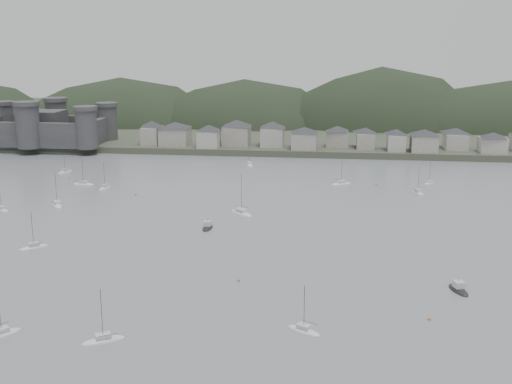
# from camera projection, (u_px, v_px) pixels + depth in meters

# --- Properties ---
(ground) EXTENTS (900.00, 900.00, 0.00)m
(ground) POSITION_uv_depth(u_px,v_px,m) (211.00, 302.00, 134.45)
(ground) COLOR slate
(ground) RESTS_ON ground
(far_shore_land) EXTENTS (900.00, 250.00, 3.00)m
(far_shore_land) POSITION_uv_depth(u_px,v_px,m) (298.00, 121.00, 418.80)
(far_shore_land) COLOR #383D2D
(far_shore_land) RESTS_ON ground
(forested_ridge) EXTENTS (851.55, 103.94, 102.57)m
(forested_ridge) POSITION_uv_depth(u_px,v_px,m) (303.00, 147.00, 396.47)
(forested_ridge) COLOR black
(forested_ridge) RESTS_ON ground
(castle) EXTENTS (66.00, 43.00, 20.00)m
(castle) POSITION_uv_depth(u_px,v_px,m) (43.00, 127.00, 320.11)
(castle) COLOR #373739
(castle) RESTS_ON far_shore_land
(waterfront_town) EXTENTS (451.48, 28.46, 12.92)m
(waterfront_town) POSITION_uv_depth(u_px,v_px,m) (391.00, 137.00, 303.20)
(waterfront_town) COLOR gray
(waterfront_town) RESTS_ON far_shore_land
(sailboat_lead) EXTENTS (7.40, 5.72, 9.93)m
(sailboat_lead) POSITION_uv_depth(u_px,v_px,m) (304.00, 331.00, 121.02)
(sailboat_lead) COLOR silver
(sailboat_lead) RESTS_ON ground
(moored_fleet) EXTENTS (266.99, 178.13, 14.02)m
(moored_fleet) POSITION_uv_depth(u_px,v_px,m) (226.00, 224.00, 191.02)
(moored_fleet) COLOR silver
(moored_fleet) RESTS_ON ground
(motor_launch_near) EXTENTS (4.85, 7.91, 3.79)m
(motor_launch_near) POSITION_uv_depth(u_px,v_px,m) (458.00, 290.00, 140.51)
(motor_launch_near) COLOR black
(motor_launch_near) RESTS_ON ground
(motor_launch_far) EXTENTS (2.76, 7.36, 3.76)m
(motor_launch_far) POSITION_uv_depth(u_px,v_px,m) (208.00, 227.00, 186.85)
(motor_launch_far) COLOR black
(motor_launch_far) RESTS_ON ground
(mooring_buoys) EXTENTS (180.33, 120.86, 0.70)m
(mooring_buoys) POSITION_uv_depth(u_px,v_px,m) (242.00, 223.00, 192.01)
(mooring_buoys) COLOR #AC6539
(mooring_buoys) RESTS_ON ground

